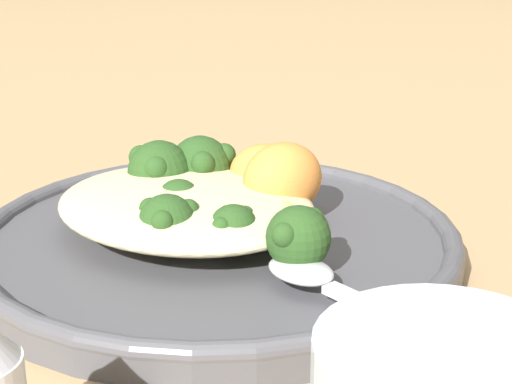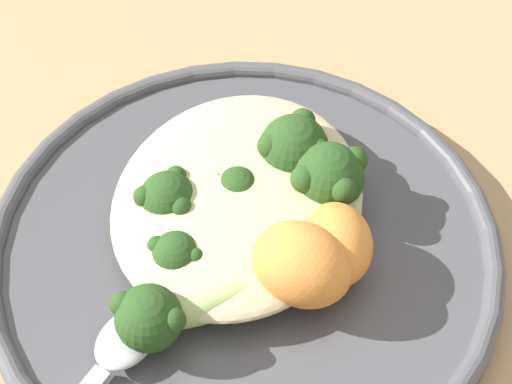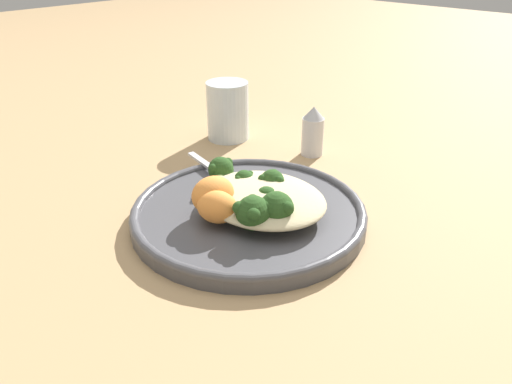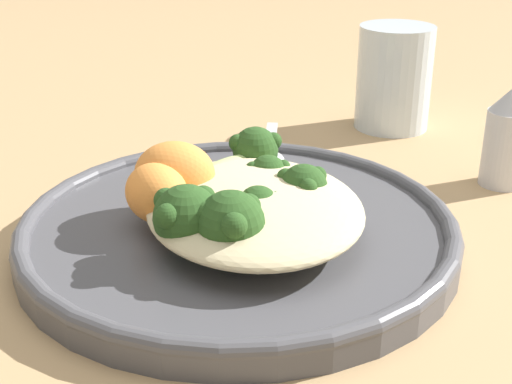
# 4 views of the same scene
# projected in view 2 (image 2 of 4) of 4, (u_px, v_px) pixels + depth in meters

# --- Properties ---
(ground_plane) EXTENTS (4.00, 4.00, 0.00)m
(ground_plane) POSITION_uv_depth(u_px,v_px,m) (243.00, 260.00, 0.48)
(ground_plane) COLOR tan
(plate) EXTENTS (0.28, 0.28, 0.02)m
(plate) POSITION_uv_depth(u_px,v_px,m) (247.00, 257.00, 0.47)
(plate) COLOR #4C4C51
(plate) RESTS_ON ground_plane
(quinoa_mound) EXTENTS (0.16, 0.13, 0.02)m
(quinoa_mound) POSITION_uv_depth(u_px,v_px,m) (238.00, 198.00, 0.46)
(quinoa_mound) COLOR beige
(quinoa_mound) RESTS_ON plate
(broccoli_stalk_0) EXTENTS (0.09, 0.04, 0.04)m
(broccoli_stalk_0) POSITION_uv_depth(u_px,v_px,m) (325.00, 184.00, 0.46)
(broccoli_stalk_0) COLOR #ADC675
(broccoli_stalk_0) RESTS_ON plate
(broccoli_stalk_1) EXTENTS (0.12, 0.05, 0.04)m
(broccoli_stalk_1) POSITION_uv_depth(u_px,v_px,m) (290.00, 173.00, 0.47)
(broccoli_stalk_1) COLOR #ADC675
(broccoli_stalk_1) RESTS_ON plate
(broccoli_stalk_2) EXTENTS (0.07, 0.06, 0.03)m
(broccoli_stalk_2) POSITION_uv_depth(u_px,v_px,m) (244.00, 209.00, 0.46)
(broccoli_stalk_2) COLOR #ADC675
(broccoli_stalk_2) RESTS_ON plate
(broccoli_stalk_3) EXTENTS (0.06, 0.10, 0.03)m
(broccoli_stalk_3) POSITION_uv_depth(u_px,v_px,m) (196.00, 222.00, 0.45)
(broccoli_stalk_3) COLOR #ADC675
(broccoli_stalk_3) RESTS_ON plate
(broccoli_stalk_4) EXTENTS (0.03, 0.08, 0.03)m
(broccoli_stalk_4) POSITION_uv_depth(u_px,v_px,m) (211.00, 265.00, 0.44)
(broccoli_stalk_4) COLOR #ADC675
(broccoli_stalk_4) RESTS_ON plate
(broccoli_stalk_5) EXTENTS (0.08, 0.09, 0.03)m
(broccoli_stalk_5) POSITION_uv_depth(u_px,v_px,m) (184.00, 308.00, 0.42)
(broccoli_stalk_5) COLOR #ADC675
(broccoli_stalk_5) RESTS_ON plate
(sweet_potato_chunk_0) EXTENTS (0.06, 0.05, 0.04)m
(sweet_potato_chunk_0) POSITION_uv_depth(u_px,v_px,m) (336.00, 245.00, 0.44)
(sweet_potato_chunk_0) COLOR orange
(sweet_potato_chunk_0) RESTS_ON plate
(sweet_potato_chunk_1) EXTENTS (0.05, 0.06, 0.04)m
(sweet_potato_chunk_1) POSITION_uv_depth(u_px,v_px,m) (302.00, 265.00, 0.42)
(sweet_potato_chunk_1) COLOR orange
(sweet_potato_chunk_1) RESTS_ON plate
(spoon) EXTENTS (0.11, 0.04, 0.01)m
(spoon) POSITION_uv_depth(u_px,v_px,m) (112.00, 358.00, 0.41)
(spoon) COLOR silver
(spoon) RESTS_ON plate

